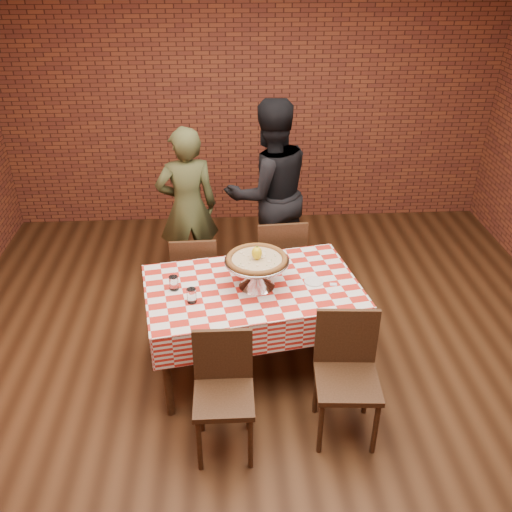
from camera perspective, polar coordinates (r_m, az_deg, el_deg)
The scene contains 19 objects.
ground at distance 4.34m, azimuth 1.59°, elevation -13.57°, with size 6.00×6.00×0.00m, color black.
back_wall at distance 6.32m, azimuth -0.56°, elevation 15.97°, with size 5.50×5.50×0.00m, color brown.
table at distance 4.31m, azimuth -0.39°, elevation -7.29°, with size 1.54×0.93×0.75m, color #422919.
tablecloth at distance 4.16m, azimuth -0.40°, elevation -4.55°, with size 1.58×0.96×0.27m, color red, non-canonical shape.
pizza_stand at distance 4.03m, azimuth 0.08°, elevation -1.78°, with size 0.48×0.48×0.21m, color silver, non-canonical shape.
pizza at distance 3.97m, azimuth 0.08°, elevation -0.39°, with size 0.44×0.44×0.03m, color beige.
lemon at distance 3.94m, azimuth 0.09°, elevation 0.31°, with size 0.08×0.08×0.10m, color yellow.
water_glass_left at distance 3.91m, azimuth -6.65°, elevation -4.07°, with size 0.07×0.07×0.11m, color white.
water_glass_right at distance 4.06m, azimuth -8.46°, elevation -2.78°, with size 0.07×0.07×0.11m, color white.
side_plate at distance 4.15m, azimuth 5.97°, elevation -2.62°, with size 0.14×0.14×0.01m, color white.
sweetener_packet_a at distance 4.05m, azimuth 7.71°, elevation -3.65°, with size 0.05×0.04×0.01m, color white.
sweetener_packet_b at distance 4.14m, azimuth 7.97°, elevation -2.91°, with size 0.05×0.04×0.01m, color white.
condiment_caddy at distance 4.30m, azimuth -0.44°, elevation -0.15°, with size 0.10×0.08×0.13m, color silver.
chair_near_left at distance 3.65m, azimuth -3.33°, elevation -14.63°, with size 0.38×0.38×0.86m, color #422919, non-canonical shape.
chair_near_right at distance 3.78m, azimuth 9.38°, elevation -12.72°, with size 0.42×0.42×0.90m, color #422919, non-canonical shape.
chair_far_left at distance 4.85m, azimuth -6.24°, elevation -1.99°, with size 0.38×0.38×0.86m, color #422919, non-canonical shape.
chair_far_right at distance 5.01m, azimuth 2.31°, elevation -0.36°, with size 0.43×0.43×0.91m, color #422919, non-canonical shape.
diner_olive at distance 5.25m, azimuth -7.05°, elevation 4.93°, with size 0.57×0.37×1.56m, color #414626.
diner_black at distance 5.25m, azimuth 1.37°, elevation 6.51°, with size 0.87×0.68×1.79m, color black.
Camera 1 is at (-0.30, -3.12, 2.99)m, focal length 38.85 mm.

